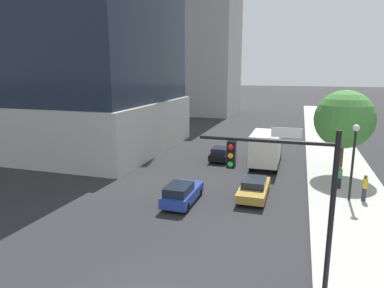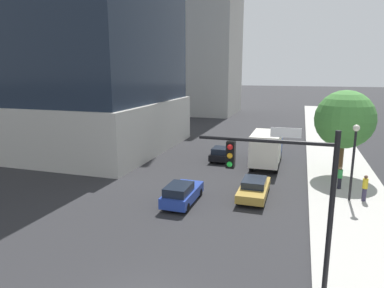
# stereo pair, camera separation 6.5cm
# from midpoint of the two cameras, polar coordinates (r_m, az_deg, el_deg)

# --- Properties ---
(sidewalk) EXTENTS (5.49, 120.00, 0.15)m
(sidewalk) POSITION_cam_midpoint_polar(r_m,az_deg,el_deg) (31.15, 23.66, -5.03)
(sidewalk) COLOR #B2AFA8
(sidewalk) RESTS_ON ground
(construction_building) EXTENTS (14.36, 23.34, 41.38)m
(construction_building) POSITION_cam_midpoint_polar(r_m,az_deg,el_deg) (72.46, 1.82, 19.82)
(construction_building) COLOR #B2AFA8
(construction_building) RESTS_ON ground
(traffic_light_pole) EXTENTS (5.15, 0.48, 6.54)m
(traffic_light_pole) POSITION_cam_midpoint_polar(r_m,az_deg,el_deg) (13.35, 15.56, -6.16)
(traffic_light_pole) COLOR black
(traffic_light_pole) RESTS_ON sidewalk
(street_lamp) EXTENTS (0.44, 0.44, 5.17)m
(street_lamp) POSITION_cam_midpoint_polar(r_m,az_deg,el_deg) (24.79, 25.35, -1.01)
(street_lamp) COLOR black
(street_lamp) RESTS_ON sidewalk
(street_tree) EXTENTS (4.74, 4.74, 7.08)m
(street_tree) POSITION_cam_midpoint_polar(r_m,az_deg,el_deg) (30.44, 24.03, 3.77)
(street_tree) COLOR brown
(street_tree) RESTS_ON sidewalk
(car_black) EXTENTS (1.77, 4.19, 1.40)m
(car_black) POSITION_cam_midpoint_polar(r_m,az_deg,el_deg) (34.04, 4.89, -1.57)
(car_black) COLOR black
(car_black) RESTS_ON ground
(car_blue) EXTENTS (1.75, 4.20, 1.51)m
(car_blue) POSITION_cam_midpoint_polar(r_m,az_deg,el_deg) (22.94, -1.81, -8.23)
(car_blue) COLOR #233D9E
(car_blue) RESTS_ON ground
(car_gold) EXTENTS (1.86, 4.71, 1.35)m
(car_gold) POSITION_cam_midpoint_polar(r_m,az_deg,el_deg) (24.47, 10.23, -7.23)
(car_gold) COLOR #AD8938
(car_gold) RESTS_ON ground
(box_truck) EXTENTS (2.46, 6.84, 3.28)m
(box_truck) POSITION_cam_midpoint_polar(r_m,az_deg,el_deg) (32.26, 12.26, -0.52)
(box_truck) COLOR #1E4799
(box_truck) RESTS_ON ground
(pedestrian_yellow_shirt) EXTENTS (0.34, 0.34, 1.79)m
(pedestrian_yellow_shirt) POSITION_cam_midpoint_polar(r_m,az_deg,el_deg) (25.75, 26.80, -6.51)
(pedestrian_yellow_shirt) COLOR #38334C
(pedestrian_yellow_shirt) RESTS_ON sidewalk
(pedestrian_green_shirt) EXTENTS (0.34, 0.34, 1.68)m
(pedestrian_green_shirt) POSITION_cam_midpoint_polar(r_m,az_deg,el_deg) (27.58, 23.36, -5.14)
(pedestrian_green_shirt) COLOR black
(pedestrian_green_shirt) RESTS_ON sidewalk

